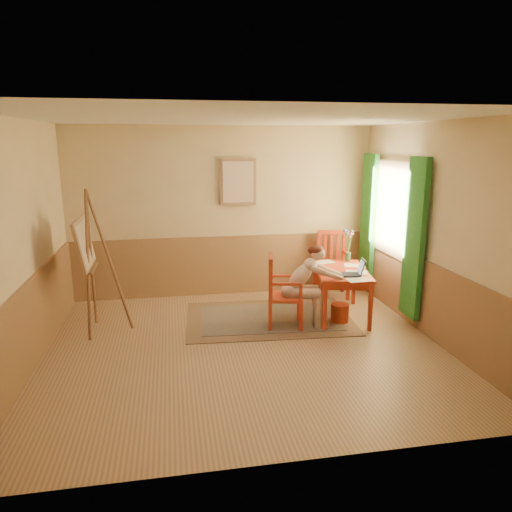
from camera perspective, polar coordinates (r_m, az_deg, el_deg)
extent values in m
cube|color=tan|center=(6.11, -1.42, -11.03)|extent=(5.00, 4.50, 0.02)
cube|color=white|center=(5.56, -1.59, 16.44)|extent=(5.00, 4.50, 0.02)
cube|color=#D7B383|center=(7.87, -4.02, 5.29)|extent=(5.00, 0.02, 2.80)
cube|color=#D7B383|center=(3.52, 4.14, -5.23)|extent=(5.00, 0.02, 2.80)
cube|color=#D7B383|center=(5.85, -26.61, 0.95)|extent=(0.02, 4.50, 2.80)
cube|color=#D7B383|center=(6.53, 20.86, 2.70)|extent=(0.02, 4.50, 2.80)
cube|color=#A87A50|center=(8.02, -3.89, -1.11)|extent=(5.00, 0.04, 1.00)
cube|color=#A87A50|center=(6.08, -25.43, -7.34)|extent=(0.04, 4.50, 1.00)
cube|color=#A87A50|center=(6.73, 19.99, -4.85)|extent=(0.04, 4.50, 1.00)
cube|color=white|center=(7.44, 16.37, 5.45)|extent=(0.02, 1.00, 1.30)
cube|color=#9C754F|center=(7.43, 16.23, 5.45)|extent=(0.03, 1.12, 1.42)
cube|color=green|center=(6.77, 18.58, 1.95)|extent=(0.08, 0.45, 2.20)
cube|color=green|center=(8.15, 13.37, 4.17)|extent=(0.08, 0.45, 2.20)
cube|color=#9C754F|center=(7.80, -2.19, 8.93)|extent=(0.60, 0.04, 0.76)
cube|color=beige|center=(7.77, -2.17, 8.92)|extent=(0.50, 0.02, 0.66)
cube|color=#8C7251|center=(7.02, 1.57, -7.51)|extent=(2.50, 1.75, 0.01)
cube|color=black|center=(7.02, 1.57, -7.45)|extent=(2.07, 1.33, 0.01)
cube|color=#D54829|center=(7.01, 10.27, -1.80)|extent=(0.92, 1.31, 0.04)
cube|color=#D54829|center=(7.02, 10.25, -2.35)|extent=(0.80, 1.19, 0.10)
cube|color=#D54829|center=(6.54, 8.29, -6.14)|extent=(0.06, 0.06, 0.68)
cube|color=#D54829|center=(6.66, 13.64, -6.03)|extent=(0.06, 0.06, 0.68)
cube|color=#D54829|center=(7.58, 7.09, -3.33)|extent=(0.06, 0.06, 0.68)
cube|color=#D54829|center=(7.69, 11.72, -3.28)|extent=(0.06, 0.06, 0.68)
cube|color=#D54829|center=(6.61, 3.56, -4.95)|extent=(0.55, 0.53, 0.05)
cube|color=#D54829|center=(6.50, 1.75, -7.41)|extent=(0.06, 0.06, 0.41)
cube|color=#D54829|center=(6.52, 5.44, -7.40)|extent=(0.06, 0.06, 0.41)
cube|color=#D54829|center=(6.87, 1.72, -6.22)|extent=(0.06, 0.06, 0.41)
cube|color=#D54829|center=(6.89, 5.20, -6.22)|extent=(0.06, 0.06, 0.41)
cube|color=#D54829|center=(6.33, 1.78, -2.92)|extent=(0.06, 0.06, 0.56)
cube|color=#D54829|center=(6.71, 1.75, -1.96)|extent=(0.06, 0.06, 0.56)
cube|color=#D54829|center=(6.45, 1.78, -0.30)|extent=(0.14, 0.45, 0.06)
cube|color=#D54829|center=(6.42, 1.77, -2.81)|extent=(0.04, 0.05, 0.46)
cube|color=#D54829|center=(6.52, 1.76, -2.55)|extent=(0.04, 0.05, 0.46)
cube|color=#D54829|center=(6.62, 1.75, -2.31)|extent=(0.04, 0.05, 0.46)
cube|color=#D54829|center=(6.35, 3.66, -3.41)|extent=(0.42, 0.12, 0.04)
cube|color=#D54829|center=(6.39, 5.42, -4.37)|extent=(0.05, 0.05, 0.22)
cube|color=#D54829|center=(6.73, 3.52, -2.42)|extent=(0.42, 0.12, 0.04)
cube|color=#D54829|center=(6.77, 5.18, -3.33)|extent=(0.05, 0.05, 0.22)
cube|color=#D54829|center=(7.99, 9.31, -1.59)|extent=(0.55, 0.57, 0.05)
cube|color=#D54829|center=(8.23, 7.51, -2.84)|extent=(0.06, 0.06, 0.44)
cube|color=#D54829|center=(7.81, 8.01, -3.76)|extent=(0.06, 0.06, 0.44)
cube|color=#D54829|center=(8.31, 10.40, -2.79)|extent=(0.06, 0.06, 0.44)
cube|color=#D54829|center=(7.90, 11.05, -3.70)|extent=(0.06, 0.06, 0.44)
cube|color=#D54829|center=(8.09, 7.63, 1.02)|extent=(0.06, 0.06, 0.60)
cube|color=#D54829|center=(8.17, 10.57, 1.03)|extent=(0.06, 0.06, 0.60)
cube|color=#D54829|center=(8.08, 9.18, 2.86)|extent=(0.48, 0.13, 0.07)
cube|color=#D54829|center=(8.11, 8.35, 0.91)|extent=(0.05, 0.04, 0.49)
cube|color=#D54829|center=(8.13, 9.10, 0.91)|extent=(0.05, 0.04, 0.49)
cube|color=#D54829|center=(8.15, 9.85, 0.91)|extent=(0.05, 0.04, 0.49)
cube|color=#D54829|center=(7.89, 7.87, 0.24)|extent=(0.11, 0.45, 0.04)
cube|color=#D54829|center=(7.72, 8.09, -0.98)|extent=(0.05, 0.05, 0.24)
cube|color=#D54829|center=(7.97, 10.87, 0.26)|extent=(0.11, 0.45, 0.04)
cube|color=#D54829|center=(7.80, 11.16, -0.95)|extent=(0.05, 0.05, 0.24)
ellipsoid|color=beige|center=(6.60, 4.12, -4.22)|extent=(0.32, 0.38, 0.21)
cylinder|color=beige|center=(6.54, 5.88, -4.53)|extent=(0.43, 0.22, 0.15)
cylinder|color=beige|center=(6.69, 5.76, -4.08)|extent=(0.43, 0.22, 0.15)
cylinder|color=beige|center=(6.64, 7.52, -6.53)|extent=(0.13, 0.13, 0.47)
cylinder|color=beige|center=(6.79, 7.37, -6.05)|extent=(0.13, 0.13, 0.47)
cube|color=beige|center=(6.72, 7.96, -8.36)|extent=(0.21, 0.12, 0.07)
cube|color=beige|center=(6.88, 7.80, -7.85)|extent=(0.21, 0.12, 0.07)
ellipsoid|color=beige|center=(6.55, 5.36, -2.50)|extent=(0.49, 0.35, 0.49)
ellipsoid|color=beige|center=(6.51, 6.61, -1.01)|extent=(0.24, 0.31, 0.17)
sphere|color=beige|center=(6.49, 7.51, 0.29)|extent=(0.22, 0.22, 0.19)
ellipsoid|color=#4C1A10|center=(6.47, 7.35, 0.75)|extent=(0.21, 0.21, 0.13)
sphere|color=#4C1A10|center=(6.47, 6.70, 0.67)|extent=(0.12, 0.12, 0.10)
cylinder|color=beige|center=(6.40, 7.50, -1.75)|extent=(0.22, 0.14, 0.14)
cylinder|color=beige|center=(6.47, 9.30, -2.36)|extent=(0.27, 0.08, 0.16)
sphere|color=beige|center=(6.41, 8.28, -2.04)|extent=(0.10, 0.10, 0.08)
sphere|color=beige|center=(6.53, 10.30, -2.69)|extent=(0.08, 0.08, 0.07)
cylinder|color=beige|center=(6.67, 7.25, -1.13)|extent=(0.21, 0.10, 0.14)
cylinder|color=beige|center=(6.69, 9.02, -1.81)|extent=(0.28, 0.18, 0.16)
sphere|color=beige|center=(6.69, 7.98, -1.36)|extent=(0.10, 0.10, 0.08)
sphere|color=beige|center=(6.70, 10.06, -2.26)|extent=(0.08, 0.08, 0.07)
cube|color=#1E2338|center=(6.73, 11.03, -2.22)|extent=(0.35, 0.28, 0.02)
cube|color=#2D3342|center=(6.73, 11.03, -2.19)|extent=(0.30, 0.22, 0.00)
cube|color=#1E2338|center=(6.74, 12.62, -1.27)|extent=(0.11, 0.24, 0.21)
cube|color=#99BFF2|center=(6.74, 12.52, -1.31)|extent=(0.08, 0.19, 0.17)
cube|color=white|center=(6.53, 12.24, -2.83)|extent=(0.31, 0.23, 0.00)
cube|color=white|center=(7.26, 11.82, -1.13)|extent=(0.36, 0.30, 0.00)
cube|color=white|center=(7.39, 8.20, -0.72)|extent=(0.34, 0.27, 0.00)
cube|color=white|center=(6.89, 12.02, -1.94)|extent=(0.37, 0.32, 0.00)
cylinder|color=#3F724C|center=(7.51, 11.05, -0.10)|extent=(0.09, 0.09, 0.13)
cylinder|color=#3F7233|center=(7.51, 10.87, 1.65)|extent=(0.04, 0.11, 0.35)
sphere|color=#728CD8|center=(7.51, 10.68, 3.04)|extent=(0.06, 0.06, 0.05)
cylinder|color=#3F7233|center=(7.42, 11.03, 1.58)|extent=(0.06, 0.07, 0.37)
sphere|color=pink|center=(7.35, 10.99, 2.94)|extent=(0.04, 0.04, 0.04)
cylinder|color=#3F7233|center=(7.49, 11.15, 1.30)|extent=(0.03, 0.04, 0.27)
sphere|color=pink|center=(7.48, 11.23, 2.34)|extent=(0.05, 0.05, 0.04)
cylinder|color=#3F7233|center=(7.41, 11.01, 1.46)|extent=(0.07, 0.10, 0.35)
sphere|color=#728CD8|center=(7.33, 10.96, 2.69)|extent=(0.06, 0.06, 0.05)
cylinder|color=#3F7233|center=(7.51, 11.31, 1.44)|extent=(0.09, 0.06, 0.31)
sphere|color=pink|center=(7.52, 11.56, 2.63)|extent=(0.05, 0.05, 0.04)
cylinder|color=#3F7233|center=(7.49, 11.22, 1.44)|extent=(0.05, 0.04, 0.31)
sphere|color=pink|center=(7.48, 11.38, 2.63)|extent=(0.05, 0.05, 0.04)
cylinder|color=#3F7233|center=(7.51, 11.28, 1.63)|extent=(0.08, 0.08, 0.35)
sphere|color=#728CD8|center=(7.52, 11.49, 3.00)|extent=(0.05, 0.05, 0.04)
cylinder|color=#BE4525|center=(6.95, 10.08, -6.81)|extent=(0.28, 0.28, 0.27)
cylinder|color=brown|center=(6.51, -19.64, -1.08)|extent=(0.09, 0.36, 1.95)
cylinder|color=brown|center=(6.82, -19.27, -0.42)|extent=(0.10, 0.36, 1.95)
cylinder|color=brown|center=(6.63, -17.21, -0.64)|extent=(0.51, 0.04, 1.95)
cylinder|color=brown|center=(6.69, -19.62, -1.40)|extent=(0.04, 0.55, 0.03)
cube|color=brown|center=(6.68, -19.09, -1.38)|extent=(0.07, 0.59, 0.03)
cube|color=#9C754F|center=(6.62, -20.07, 1.45)|extent=(0.16, 0.86, 0.65)
cube|color=beige|center=(6.61, -19.89, 1.46)|extent=(0.12, 0.78, 0.56)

